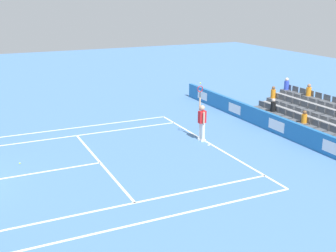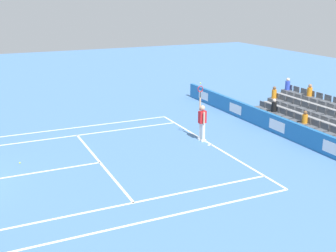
% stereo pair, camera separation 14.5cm
% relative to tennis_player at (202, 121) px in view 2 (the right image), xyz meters
% --- Properties ---
extents(line_baseline, '(10.97, 0.10, 0.01)m').
position_rel_tennis_player_xyz_m(line_baseline, '(-0.74, -0.12, -0.99)').
color(line_baseline, white).
rests_on(line_baseline, ground).
extents(line_service, '(8.23, 0.10, 0.01)m').
position_rel_tennis_player_xyz_m(line_service, '(-0.74, 5.37, -0.99)').
color(line_service, white).
rests_on(line_service, ground).
extents(line_centre_service, '(0.10, 6.40, 0.01)m').
position_rel_tennis_player_xyz_m(line_centre_service, '(-0.74, 8.57, -0.99)').
color(line_centre_service, white).
rests_on(line_centre_service, ground).
extents(line_singles_sideline_left, '(0.10, 11.89, 0.01)m').
position_rel_tennis_player_xyz_m(line_singles_sideline_left, '(3.37, 5.82, -0.99)').
color(line_singles_sideline_left, white).
rests_on(line_singles_sideline_left, ground).
extents(line_singles_sideline_right, '(0.10, 11.89, 0.01)m').
position_rel_tennis_player_xyz_m(line_singles_sideline_right, '(-4.86, 5.82, -0.99)').
color(line_singles_sideline_right, white).
rests_on(line_singles_sideline_right, ground).
extents(line_doubles_sideline_left, '(0.10, 11.89, 0.01)m').
position_rel_tennis_player_xyz_m(line_doubles_sideline_left, '(4.74, 5.82, -0.99)').
color(line_doubles_sideline_left, white).
rests_on(line_doubles_sideline_left, ground).
extents(line_doubles_sideline_right, '(0.10, 11.89, 0.01)m').
position_rel_tennis_player_xyz_m(line_doubles_sideline_right, '(-6.23, 5.82, -0.99)').
color(line_doubles_sideline_right, white).
rests_on(line_doubles_sideline_right, ground).
extents(line_centre_mark, '(0.10, 0.20, 0.01)m').
position_rel_tennis_player_xyz_m(line_centre_mark, '(-0.74, -0.02, -0.99)').
color(line_centre_mark, white).
rests_on(line_centre_mark, ground).
extents(sponsor_barrier, '(19.08, 0.22, 0.93)m').
position_rel_tennis_player_xyz_m(sponsor_barrier, '(-0.74, -4.06, -0.53)').
color(sponsor_barrier, '#1E66AD').
rests_on(sponsor_barrier, ground).
extents(tennis_player, '(0.53, 0.38, 2.85)m').
position_rel_tennis_player_xyz_m(tennis_player, '(0.00, 0.00, 0.00)').
color(tennis_player, white).
rests_on(tennis_player, ground).
extents(stadium_stand, '(6.82, 2.85, 2.17)m').
position_rel_tennis_player_xyz_m(stadium_stand, '(-0.72, -6.37, -0.45)').
color(stadium_stand, gray).
rests_on(stadium_stand, ground).
extents(loose_tennis_ball, '(0.07, 0.07, 0.07)m').
position_rel_tennis_player_xyz_m(loose_tennis_ball, '(0.55, 8.48, -0.96)').
color(loose_tennis_ball, '#D1E533').
rests_on(loose_tennis_ball, ground).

